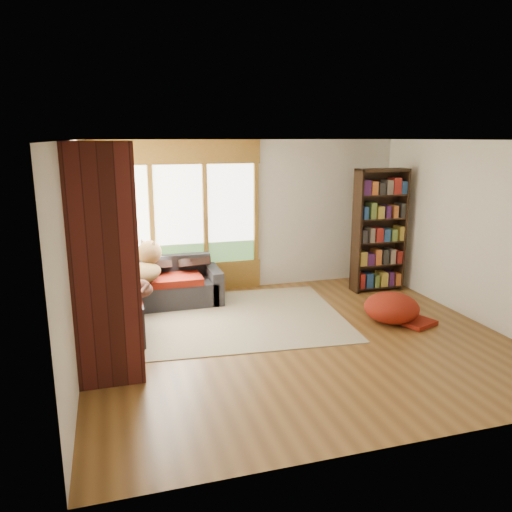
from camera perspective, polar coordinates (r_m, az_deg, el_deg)
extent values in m
plane|color=brown|center=(6.82, 4.76, -9.35)|extent=(5.50, 5.50, 0.00)
plane|color=white|center=(6.29, 5.23, 13.05)|extent=(5.50, 5.50, 0.00)
cube|color=silver|center=(8.77, -0.99, 4.66)|extent=(5.50, 0.04, 2.60)
cube|color=silver|center=(4.29, 17.29, -5.36)|extent=(5.50, 0.04, 2.60)
cube|color=silver|center=(6.02, -20.20, -0.24)|extent=(0.04, 5.00, 2.60)
cube|color=silver|center=(7.85, 24.04, 2.46)|extent=(0.04, 5.00, 2.60)
cube|color=olive|center=(8.49, -8.78, 4.56)|extent=(2.82, 0.10, 1.90)
cube|color=white|center=(8.49, -8.78, 4.56)|extent=(2.54, 0.09, 1.62)
cube|color=olive|center=(7.18, -19.46, 2.34)|extent=(0.10, 2.62, 1.90)
cube|color=white|center=(7.18, -19.46, 2.34)|extent=(0.09, 2.36, 1.62)
cube|color=#739B63|center=(7.94, -19.21, 6.28)|extent=(0.03, 0.72, 0.90)
cube|color=#471914|center=(5.66, -16.88, -0.81)|extent=(0.70, 0.70, 2.60)
cube|color=#252429|center=(8.29, -11.19, -3.85)|extent=(2.20, 0.90, 0.42)
cube|color=#252429|center=(8.52, -11.54, -0.60)|extent=(2.20, 0.20, 0.38)
cube|color=#252429|center=(8.41, -4.41, -2.75)|extent=(0.20, 0.90, 0.60)
cube|color=maroon|center=(8.09, -11.89, -2.31)|extent=(1.90, 0.66, 0.12)
cube|color=#252429|center=(7.65, -15.58, -5.58)|extent=(0.90, 2.20, 0.42)
cube|color=#252429|center=(7.54, -18.43, -2.87)|extent=(0.20, 2.20, 0.38)
cube|color=#252429|center=(6.67, -15.43, -7.57)|extent=(0.90, 0.20, 0.60)
cube|color=maroon|center=(7.23, -14.70, -4.37)|extent=(0.66, 1.20, 0.12)
cube|color=maroon|center=(8.14, -14.95, -2.39)|extent=(0.66, 0.66, 0.12)
cube|color=beige|center=(7.51, -3.18, -7.10)|extent=(3.57, 2.85, 0.01)
cube|color=black|center=(9.11, 16.28, 2.94)|extent=(0.04, 0.30, 2.12)
cube|color=black|center=(8.68, 11.43, 2.71)|extent=(0.04, 0.30, 2.12)
cube|color=black|center=(9.01, 13.46, 3.00)|extent=(0.91, 0.02, 2.12)
cube|color=black|center=(9.12, 13.56, -3.36)|extent=(0.83, 0.28, 0.03)
cube|color=black|center=(9.01, 13.70, -0.90)|extent=(0.83, 0.28, 0.03)
cube|color=black|center=(8.92, 13.84, 1.62)|extent=(0.83, 0.28, 0.03)
cube|color=black|center=(8.85, 13.99, 4.18)|extent=(0.83, 0.28, 0.03)
cube|color=black|center=(8.80, 14.14, 6.79)|extent=(0.83, 0.28, 0.03)
cube|color=black|center=(8.77, 14.29, 9.41)|extent=(0.83, 0.28, 0.03)
cube|color=#726659|center=(8.87, 13.98, 2.81)|extent=(0.79, 0.22, 1.96)
ellipsoid|color=maroon|center=(7.56, 15.23, -5.64)|extent=(0.88, 0.88, 0.43)
ellipsoid|color=brown|center=(7.61, -13.52, -1.18)|extent=(1.05, 1.08, 0.31)
sphere|color=brown|center=(7.83, -12.08, 0.42)|extent=(0.52, 0.52, 0.37)
cone|color=brown|center=(7.75, -12.41, 1.39)|extent=(0.19, 0.19, 0.16)
ellipsoid|color=#3D1E17|center=(7.08, -13.68, -2.84)|extent=(0.64, 0.77, 0.22)
sphere|color=#3D1E17|center=(7.26, -14.55, -1.62)|extent=(0.35, 0.35, 0.27)
cone|color=#3D1E17|center=(7.19, -14.45, -0.88)|extent=(0.13, 0.13, 0.11)
cube|color=black|center=(8.43, -6.77, 0.65)|extent=(0.45, 0.12, 0.45)
cube|color=black|center=(8.35, -10.82, 0.38)|extent=(0.45, 0.12, 0.45)
cube|color=black|center=(7.87, -17.21, -0.79)|extent=(0.45, 0.12, 0.45)
cube|color=black|center=(6.81, -17.26, -2.97)|extent=(0.45, 0.12, 0.45)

